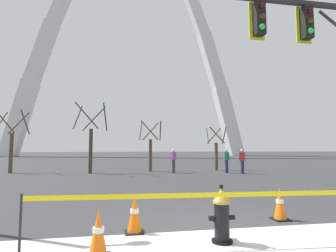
{
  "coord_description": "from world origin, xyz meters",
  "views": [
    {
      "loc": [
        -1.78,
        -5.18,
        1.63
      ],
      "look_at": [
        -0.01,
        5.0,
        2.5
      ],
      "focal_mm": 28.44,
      "sensor_mm": 36.0,
      "label": 1
    }
  ],
  "objects_px": {
    "pedestrian_standing_center": "(173,161)",
    "traffic_cone_by_hydrant": "(135,214)",
    "traffic_cone_mid_sidewalk": "(98,234)",
    "monument_arch": "(132,49)",
    "pedestrian_walking_left": "(242,161)",
    "traffic_cone_curb_edge": "(280,204)",
    "fire_hydrant": "(222,215)",
    "pedestrian_walking_right": "(227,161)"
  },
  "relations": [
    {
      "from": "monument_arch",
      "to": "pedestrian_walking_right",
      "type": "xyz_separation_m",
      "value": [
        5.11,
        -40.2,
        -22.62
      ]
    },
    {
      "from": "pedestrian_standing_center",
      "to": "traffic_cone_curb_edge",
      "type": "bearing_deg",
      "value": -89.07
    },
    {
      "from": "pedestrian_walking_right",
      "to": "traffic_cone_by_hydrant",
      "type": "bearing_deg",
      "value": -119.78
    },
    {
      "from": "pedestrian_walking_right",
      "to": "pedestrian_walking_left",
      "type": "bearing_deg",
      "value": -38.37
    },
    {
      "from": "fire_hydrant",
      "to": "pedestrian_walking_right",
      "type": "relative_size",
      "value": 0.62
    },
    {
      "from": "monument_arch",
      "to": "pedestrian_walking_left",
      "type": "bearing_deg",
      "value": -81.75
    },
    {
      "from": "monument_arch",
      "to": "pedestrian_walking_left",
      "type": "distance_m",
      "value": 47.06
    },
    {
      "from": "traffic_cone_mid_sidewalk",
      "to": "pedestrian_walking_right",
      "type": "xyz_separation_m",
      "value": [
        7.21,
        12.67,
        0.46
      ]
    },
    {
      "from": "traffic_cone_by_hydrant",
      "to": "pedestrian_walking_left",
      "type": "height_order",
      "value": "pedestrian_walking_left"
    },
    {
      "from": "monument_arch",
      "to": "pedestrian_walking_left",
      "type": "relative_size",
      "value": 34.05
    },
    {
      "from": "traffic_cone_by_hydrant",
      "to": "pedestrian_standing_center",
      "type": "bearing_deg",
      "value": 75.54
    },
    {
      "from": "pedestrian_walking_right",
      "to": "traffic_cone_mid_sidewalk",
      "type": "bearing_deg",
      "value": -119.65
    },
    {
      "from": "monument_arch",
      "to": "traffic_cone_curb_edge",
      "type": "bearing_deg",
      "value": -87.96
    },
    {
      "from": "traffic_cone_by_hydrant",
      "to": "monument_arch",
      "type": "distance_m",
      "value": 56.71
    },
    {
      "from": "fire_hydrant",
      "to": "traffic_cone_curb_edge",
      "type": "relative_size",
      "value": 1.36
    },
    {
      "from": "fire_hydrant",
      "to": "pedestrian_standing_center",
      "type": "relative_size",
      "value": 0.62
    },
    {
      "from": "fire_hydrant",
      "to": "traffic_cone_curb_edge",
      "type": "xyz_separation_m",
      "value": [
        1.87,
        1.18,
        -0.11
      ]
    },
    {
      "from": "traffic_cone_curb_edge",
      "to": "traffic_cone_mid_sidewalk",
      "type": "bearing_deg",
      "value": -159.25
    },
    {
      "from": "traffic_cone_by_hydrant",
      "to": "monument_arch",
      "type": "bearing_deg",
      "value": 88.32
    },
    {
      "from": "pedestrian_standing_center",
      "to": "pedestrian_walking_right",
      "type": "distance_m",
      "value": 3.53
    },
    {
      "from": "traffic_cone_curb_edge",
      "to": "monument_arch",
      "type": "xyz_separation_m",
      "value": [
        -1.83,
        51.39,
        23.08
      ]
    },
    {
      "from": "traffic_cone_by_hydrant",
      "to": "traffic_cone_mid_sidewalk",
      "type": "relative_size",
      "value": 1.0
    },
    {
      "from": "monument_arch",
      "to": "traffic_cone_mid_sidewalk",
      "type": "bearing_deg",
      "value": -92.28
    },
    {
      "from": "traffic_cone_by_hydrant",
      "to": "traffic_cone_mid_sidewalk",
      "type": "bearing_deg",
      "value": -118.26
    },
    {
      "from": "traffic_cone_curb_edge",
      "to": "pedestrian_walking_left",
      "type": "distance_m",
      "value": 11.32
    },
    {
      "from": "pedestrian_standing_center",
      "to": "traffic_cone_by_hydrant",
      "type": "bearing_deg",
      "value": -104.46
    },
    {
      "from": "traffic_cone_curb_edge",
      "to": "traffic_cone_by_hydrant",
      "type": "bearing_deg",
      "value": -173.34
    },
    {
      "from": "traffic_cone_mid_sidewalk",
      "to": "pedestrian_walking_right",
      "type": "height_order",
      "value": "pedestrian_walking_right"
    },
    {
      "from": "traffic_cone_mid_sidewalk",
      "to": "pedestrian_walking_left",
      "type": "distance_m",
      "value": 14.47
    },
    {
      "from": "traffic_cone_mid_sidewalk",
      "to": "pedestrian_standing_center",
      "type": "distance_m",
      "value": 13.83
    },
    {
      "from": "traffic_cone_by_hydrant",
      "to": "pedestrian_walking_left",
      "type": "distance_m",
      "value": 13.23
    },
    {
      "from": "pedestrian_walking_left",
      "to": "pedestrian_walking_right",
      "type": "relative_size",
      "value": 1.0
    },
    {
      "from": "pedestrian_standing_center",
      "to": "pedestrian_walking_left",
      "type": "bearing_deg",
      "value": -16.62
    },
    {
      "from": "traffic_cone_by_hydrant",
      "to": "traffic_cone_curb_edge",
      "type": "height_order",
      "value": "same"
    },
    {
      "from": "traffic_cone_curb_edge",
      "to": "pedestrian_walking_left",
      "type": "relative_size",
      "value": 0.46
    },
    {
      "from": "pedestrian_standing_center",
      "to": "fire_hydrant",
      "type": "bearing_deg",
      "value": -97.34
    },
    {
      "from": "pedestrian_standing_center",
      "to": "traffic_cone_mid_sidewalk",
      "type": "bearing_deg",
      "value": -105.69
    },
    {
      "from": "monument_arch",
      "to": "pedestrian_walking_left",
      "type": "height_order",
      "value": "monument_arch"
    },
    {
      "from": "fire_hydrant",
      "to": "pedestrian_standing_center",
      "type": "height_order",
      "value": "pedestrian_standing_center"
    },
    {
      "from": "traffic_cone_mid_sidewalk",
      "to": "monument_arch",
      "type": "distance_m",
      "value": 57.73
    },
    {
      "from": "traffic_cone_mid_sidewalk",
      "to": "monument_arch",
      "type": "height_order",
      "value": "monument_arch"
    },
    {
      "from": "pedestrian_walking_left",
      "to": "traffic_cone_curb_edge",
      "type": "bearing_deg",
      "value": -111.21
    }
  ]
}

